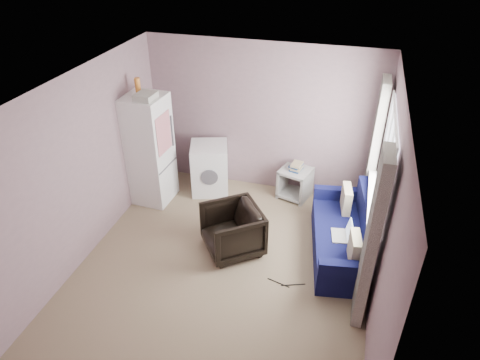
# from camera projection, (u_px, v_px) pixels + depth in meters

# --- Properties ---
(room) EXTENTS (3.84, 4.24, 2.54)m
(room) POSITION_uv_depth(u_px,v_px,m) (224.00, 187.00, 5.20)
(room) COLOR #887359
(room) RESTS_ON ground
(armchair) EXTENTS (1.00, 1.01, 0.76)m
(armchair) POSITION_uv_depth(u_px,v_px,m) (232.00, 228.00, 5.91)
(armchair) COLOR black
(armchair) RESTS_ON ground
(fridge) EXTENTS (0.67, 0.65, 2.05)m
(fridge) POSITION_uv_depth(u_px,v_px,m) (149.00, 149.00, 6.74)
(fridge) COLOR white
(fridge) RESTS_ON ground
(washing_machine) EXTENTS (0.76, 0.76, 0.85)m
(washing_machine) POSITION_uv_depth(u_px,v_px,m) (210.00, 167.00, 7.20)
(washing_machine) COLOR white
(washing_machine) RESTS_ON ground
(side_table) EXTENTS (0.58, 0.58, 0.64)m
(side_table) POSITION_uv_depth(u_px,v_px,m) (295.00, 181.00, 7.09)
(side_table) COLOR #9F9F9C
(side_table) RESTS_ON ground
(sofa) EXTENTS (1.07, 1.87, 0.79)m
(sofa) POSITION_uv_depth(u_px,v_px,m) (348.00, 238.00, 5.88)
(sofa) COLOR #0E1142
(sofa) RESTS_ON ground
(window_dressing) EXTENTS (0.17, 2.62, 2.18)m
(window_dressing) POSITION_uv_depth(u_px,v_px,m) (373.00, 189.00, 5.43)
(window_dressing) COLOR white
(window_dressing) RESTS_ON ground
(floor_cables) EXTENTS (0.50, 0.12, 0.01)m
(floor_cables) POSITION_uv_depth(u_px,v_px,m) (286.00, 284.00, 5.53)
(floor_cables) COLOR black
(floor_cables) RESTS_ON ground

